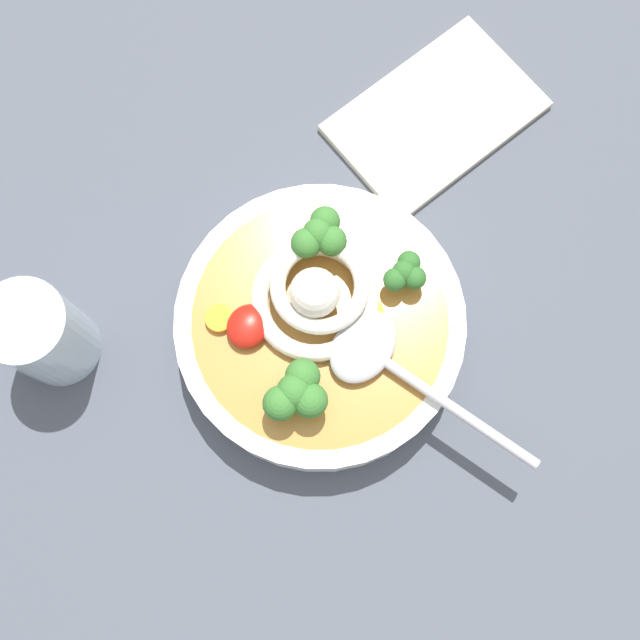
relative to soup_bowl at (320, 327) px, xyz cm
name	(u,v)px	position (x,y,z in cm)	size (l,w,h in cm)	color
table_slab	(315,323)	(1.11, 1.02, -4.50)	(100.65, 100.65, 4.14)	#474C56
soup_bowl	(320,327)	(0.00, 0.00, 0.00)	(22.20, 22.20, 4.69)	white
noodle_pile	(317,292)	(1.46, 1.06, 3.60)	(10.63, 10.42, 4.27)	silver
soup_spoon	(379,357)	(-0.66, -5.23, 3.07)	(6.51, 17.49, 1.60)	#B7B7BC
chili_sauce_dollop	(248,326)	(-3.09, 4.44, 3.04)	(3.45, 3.10, 1.55)	#B2190F
broccoli_floret_rear	(405,273)	(5.76, -4.15, 4.00)	(3.49, 3.00, 2.76)	#7A9E60
broccoli_floret_near_spoon	(297,393)	(-6.00, -1.30, 4.75)	(5.01, 4.31, 3.96)	#7A9E60
broccoli_floret_right	(320,235)	(5.31, 2.79, 4.52)	(4.54, 3.90, 3.59)	#7A9E60
carrot_slice_left	(219,319)	(-3.50, 6.70, 2.61)	(2.13, 2.13, 0.68)	orange
carrot_slice_center	(366,313)	(2.03, -2.88, 2.58)	(2.60, 2.60, 0.63)	orange
drinking_glass	(43,335)	(-10.72, 17.96, 2.19)	(6.42, 6.42, 9.23)	silver
folded_napkin	(435,116)	(21.79, 0.11, -2.02)	(17.31, 11.13, 0.80)	beige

